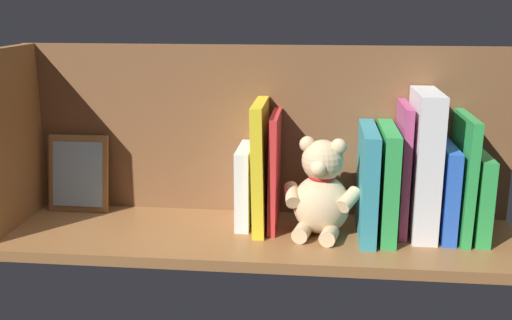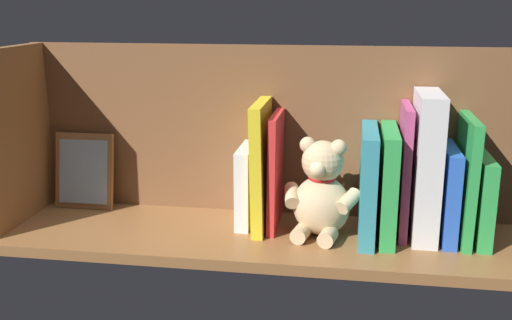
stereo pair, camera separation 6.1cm
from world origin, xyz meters
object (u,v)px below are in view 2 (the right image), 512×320
at_px(teddy_bear, 321,193).
at_px(picture_frame_leaning, 84,171).
at_px(book_0, 480,197).
at_px(dictionary_thick_white, 426,166).

relative_size(teddy_bear, picture_frame_leaning, 1.17).
bearing_deg(picture_frame_leaning, book_0, 175.98).
height_order(book_0, teddy_bear, teddy_bear).
relative_size(book_0, dictionary_thick_white, 0.59).
distance_m(dictionary_thick_white, teddy_bear, 0.22).
distance_m(dictionary_thick_white, picture_frame_leaning, 0.76).
bearing_deg(teddy_bear, dictionary_thick_white, -159.81).
bearing_deg(picture_frame_leaning, dictionary_thick_white, 175.48).
distance_m(book_0, picture_frame_leaning, 0.87).
relative_size(dictionary_thick_white, teddy_bear, 1.45).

